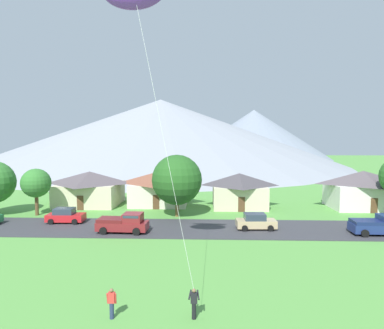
% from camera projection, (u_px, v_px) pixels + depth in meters
% --- Properties ---
extents(road_strip, '(160.00, 7.82, 0.08)m').
position_uv_depth(road_strip, '(198.00, 228.00, 35.64)').
color(road_strip, '#38383D').
rests_on(road_strip, ground).
extents(mountain_central_ridge, '(74.57, 74.57, 24.39)m').
position_uv_depth(mountain_central_ridge, '(254.00, 134.00, 164.03)').
color(mountain_central_ridge, gray).
rests_on(mountain_central_ridge, ground).
extents(mountain_west_ridge, '(136.09, 136.09, 24.87)m').
position_uv_depth(mountain_west_ridge, '(161.00, 132.00, 126.16)').
color(mountain_west_ridge, '#8E939E').
rests_on(mountain_west_ridge, ground).
extents(house_leftmost, '(9.25, 8.39, 4.95)m').
position_uv_depth(house_leftmost, '(90.00, 187.00, 48.67)').
color(house_leftmost, beige).
rests_on(house_leftmost, ground).
extents(house_left_center, '(7.98, 6.65, 4.87)m').
position_uv_depth(house_left_center, '(239.00, 190.00, 46.76)').
color(house_left_center, beige).
rests_on(house_left_center, ground).
extents(house_right_center, '(8.80, 7.33, 4.97)m').
position_uv_depth(house_right_center, '(159.00, 187.00, 48.73)').
color(house_right_center, beige).
rests_on(house_right_center, ground).
extents(house_rightmost, '(9.60, 6.95, 5.28)m').
position_uv_depth(house_rightmost, '(363.00, 189.00, 46.13)').
color(house_rightmost, silver).
rests_on(house_rightmost, ground).
extents(tree_left_of_center, '(6.27, 6.27, 7.78)m').
position_uv_depth(tree_left_of_center, '(177.00, 180.00, 40.99)').
color(tree_left_of_center, brown).
rests_on(tree_left_of_center, ground).
extents(tree_center, '(3.66, 3.66, 5.98)m').
position_uv_depth(tree_center, '(36.00, 183.00, 41.66)').
color(tree_center, brown).
rests_on(tree_center, ground).
extents(parked_car_tan_west_end, '(4.28, 2.23, 1.68)m').
position_uv_depth(parked_car_tan_west_end, '(256.00, 222.00, 35.20)').
color(parked_car_tan_west_end, tan).
rests_on(parked_car_tan_west_end, road_strip).
extents(parked_car_red_mid_west, '(4.24, 2.15, 1.68)m').
position_uv_depth(parked_car_red_mid_west, '(65.00, 216.00, 37.94)').
color(parked_car_red_mid_west, red).
rests_on(parked_car_red_mid_west, road_strip).
extents(pickup_truck_navy_west_side, '(5.22, 2.35, 1.99)m').
position_uv_depth(pickup_truck_navy_west_side, '(379.00, 225.00, 33.13)').
color(pickup_truck_navy_west_side, navy).
rests_on(pickup_truck_navy_west_side, road_strip).
extents(pickup_truck_maroon_east_side, '(5.28, 2.50, 1.99)m').
position_uv_depth(pickup_truck_maroon_east_side, '(124.00, 223.00, 33.97)').
color(pickup_truck_maroon_east_side, maroon).
rests_on(pickup_truck_maroon_east_side, road_strip).
extents(watcher_person, '(0.56, 0.24, 1.68)m').
position_uv_depth(watcher_person, '(112.00, 303.00, 17.68)').
color(watcher_person, navy).
rests_on(watcher_person, ground).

